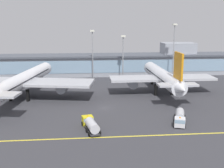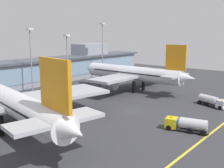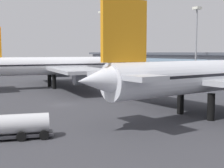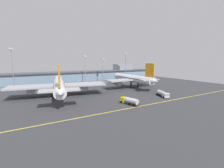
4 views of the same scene
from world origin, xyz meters
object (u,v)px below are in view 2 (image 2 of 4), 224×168
at_px(fuel_tanker_truck, 213,101).
at_px(baggage_tug_near, 185,124).
at_px(apron_light_mast_centre, 102,43).
at_px(apron_light_mast_east, 67,52).
at_px(apron_light_mast_far_east, 31,50).
at_px(airliner_near_left, 9,101).
at_px(airliner_near_right, 133,74).

height_order(fuel_tanker_truck, baggage_tug_near, same).
xyz_separation_m(fuel_tanker_truck, apron_light_mast_centre, (15.01, 54.72, 14.52)).
bearing_deg(apron_light_mast_centre, baggage_tug_near, -123.72).
xyz_separation_m(apron_light_mast_east, apron_light_mast_far_east, (-12.91, 3.89, 1.20)).
distance_m(fuel_tanker_truck, apron_light_mast_east, 53.59).
relative_size(apron_light_mast_east, apron_light_mast_far_east, 0.90).
height_order(airliner_near_left, airliner_near_right, airliner_near_right).
bearing_deg(baggage_tug_near, apron_light_mast_east, -28.75).
bearing_deg(airliner_near_right, apron_light_mast_far_east, 43.48).
bearing_deg(apron_light_mast_east, baggage_tug_near, -105.47).
bearing_deg(fuel_tanker_truck, airliner_near_right, -167.51).
distance_m(baggage_tug_near, apron_light_mast_far_east, 59.27).
bearing_deg(airliner_near_left, apron_light_mast_east, -47.48).
height_order(airliner_near_left, baggage_tug_near, airliner_near_left).
distance_m(baggage_tug_near, apron_light_mast_east, 57.17).
xyz_separation_m(apron_light_mast_centre, apron_light_mast_east, (-23.12, -3.09, -2.67)).
distance_m(fuel_tanker_truck, baggage_tug_near, 23.14).
bearing_deg(fuel_tanker_truck, baggage_tug_near, -65.35).
relative_size(airliner_near_right, apron_light_mast_far_east, 2.10).
relative_size(baggage_tug_near, apron_light_mast_centre, 0.38).
height_order(airliner_near_left, fuel_tanker_truck, airliner_near_left).
relative_size(baggage_tug_near, apron_light_mast_east, 0.47).
relative_size(airliner_near_right, baggage_tug_near, 4.95).
bearing_deg(airliner_near_left, apron_light_mast_centre, -55.96).
height_order(apron_light_mast_east, apron_light_mast_far_east, apron_light_mast_far_east).
relative_size(apron_light_mast_centre, apron_light_mast_far_east, 1.12).
bearing_deg(apron_light_mast_far_east, apron_light_mast_centre, -1.26).
relative_size(fuel_tanker_truck, apron_light_mast_east, 0.47).
relative_size(airliner_near_right, apron_light_mast_centre, 1.88).
bearing_deg(apron_light_mast_east, apron_light_mast_centre, 7.61).
xyz_separation_m(airliner_near_left, airliner_near_right, (48.95, 2.22, 0.06)).
distance_m(airliner_near_left, apron_light_mast_centre, 66.94).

